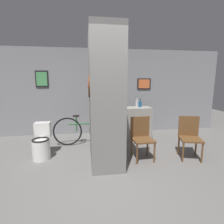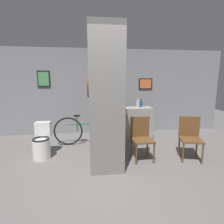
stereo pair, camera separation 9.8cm
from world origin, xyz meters
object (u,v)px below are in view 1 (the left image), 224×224
at_px(bicycle, 86,130).
at_px(toilet, 42,144).
at_px(bottle_tall, 137,103).
at_px(chair_by_doorway, 190,135).
at_px(chair_near_pillar, 142,136).

bearing_deg(bicycle, toilet, -144.20).
bearing_deg(toilet, bottle_tall, 21.38).
distance_m(toilet, chair_by_doorway, 3.19).
relative_size(chair_by_doorway, bottle_tall, 2.87).
bearing_deg(chair_near_pillar, bottle_tall, 76.43).
distance_m(toilet, bicycle, 1.16).
bearing_deg(chair_by_doorway, bicycle, 169.38).
xyz_separation_m(toilet, bicycle, (0.94, 0.68, 0.06)).
height_order(chair_by_doorway, bottle_tall, bottle_tall).
distance_m(chair_by_doorway, bicycle, 2.48).
height_order(toilet, chair_by_doorway, chair_by_doorway).
height_order(chair_near_pillar, chair_by_doorway, same).
relative_size(chair_near_pillar, bottle_tall, 2.87).
xyz_separation_m(chair_near_pillar, bottle_tall, (0.25, 1.25, 0.53)).
bearing_deg(chair_near_pillar, bicycle, 137.44).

